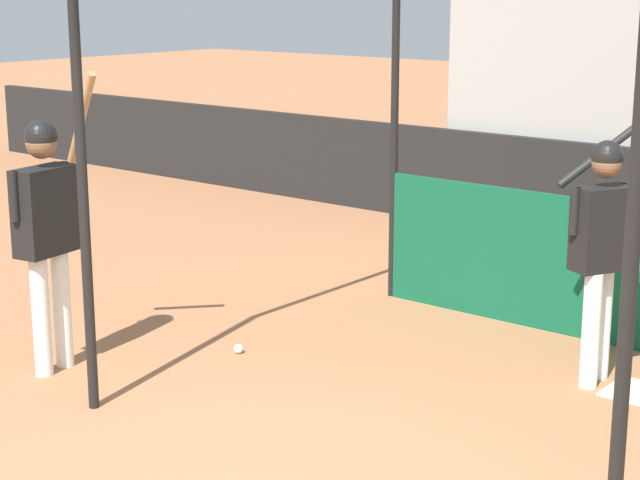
# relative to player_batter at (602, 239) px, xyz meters

# --- Properties ---
(batting_cage) EXTENTS (3.78, 3.53, 2.93)m
(batting_cage) POSITION_rel_player_batter_xyz_m (-0.55, 0.20, 0.17)
(batting_cage) COLOR black
(batting_cage) RESTS_ON ground
(home_plate) EXTENTS (0.44, 0.44, 0.02)m
(home_plate) POSITION_rel_player_batter_xyz_m (0.36, -0.01, -1.05)
(home_plate) COLOR white
(home_plate) RESTS_ON ground
(player_batter) EXTENTS (0.61, 0.93, 1.92)m
(player_batter) POSITION_rel_player_batter_xyz_m (0.00, 0.00, 0.00)
(player_batter) COLOR white
(player_batter) RESTS_ON ground
(player_waiting) EXTENTS (0.58, 0.79, 2.19)m
(player_waiting) POSITION_rel_player_batter_xyz_m (-3.20, -2.31, 0.09)
(player_waiting) COLOR white
(player_waiting) RESTS_ON ground
(baseball) EXTENTS (0.07, 0.07, 0.07)m
(baseball) POSITION_rel_player_batter_xyz_m (-2.40, -1.19, -1.02)
(baseball) COLOR white
(baseball) RESTS_ON ground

